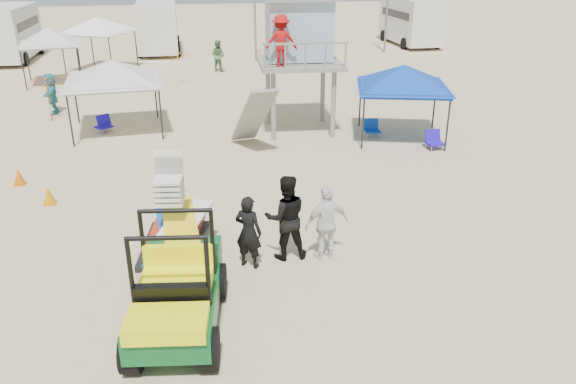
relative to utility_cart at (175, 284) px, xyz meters
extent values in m
plane|color=beige|center=(2.03, -0.12, -0.99)|extent=(140.00, 140.00, 0.00)
cube|color=#0C4F21|center=(0.02, 0.04, -0.37)|extent=(1.77, 2.96, 0.49)
cube|color=#FFF50D|center=(0.02, 0.04, -0.07)|extent=(1.37, 0.96, 0.27)
cylinder|color=black|center=(-0.59, -0.97, -0.63)|extent=(0.41, 0.75, 0.72)
cube|color=black|center=(0.02, 2.34, -0.49)|extent=(1.66, 2.21, 0.13)
cylinder|color=black|center=(-0.56, 2.34, -0.72)|extent=(0.29, 0.56, 0.53)
imported|color=black|center=(1.52, 2.04, -0.17)|extent=(0.71, 0.65, 1.64)
imported|color=black|center=(2.37, 2.29, -0.02)|extent=(0.94, 0.73, 1.93)
imported|color=white|center=(3.22, 2.04, -0.13)|extent=(1.08, 0.63, 1.73)
cylinder|color=gray|center=(3.56, 10.65, 0.24)|extent=(0.18, 0.18, 2.45)
cube|color=gray|center=(4.64, 11.73, 1.54)|extent=(3.13, 3.13, 0.16)
cube|color=#99B2C6|center=(4.64, 12.02, 2.69)|extent=(2.38, 2.11, 2.06)
imported|color=#B20F0F|center=(3.86, 10.75, 2.48)|extent=(1.11, 0.64, 1.72)
cylinder|color=black|center=(6.63, 8.69, -0.04)|extent=(0.06, 0.06, 1.90)
pyramid|color=#103CAE|center=(8.04, 10.10, 1.66)|extent=(3.66, 3.66, 0.80)
cube|color=#103CAE|center=(8.04, 10.10, 0.86)|extent=(3.66, 3.66, 0.18)
cylinder|color=black|center=(-3.63, 11.37, -0.03)|extent=(0.06, 0.06, 1.92)
pyramid|color=silver|center=(-2.10, 12.89, 1.68)|extent=(3.48, 3.48, 0.80)
cube|color=silver|center=(-2.10, 12.89, 0.88)|extent=(3.48, 3.48, 0.18)
cylinder|color=black|center=(-7.33, 20.91, 0.03)|extent=(0.06, 0.06, 2.04)
pyramid|color=silver|center=(-6.06, 22.18, 1.80)|extent=(3.07, 3.07, 0.80)
cube|color=silver|center=(-6.06, 22.18, 1.00)|extent=(3.07, 3.07, 0.18)
cylinder|color=black|center=(-5.49, 23.98, 0.11)|extent=(0.06, 0.06, 2.19)
pyramid|color=white|center=(-4.04, 25.43, 1.95)|extent=(4.05, 4.05, 0.80)
cube|color=white|center=(-4.04, 25.43, 1.15)|extent=(4.05, 4.05, 0.18)
imported|color=#AD2A12|center=(-4.86, 14.76, -0.10)|extent=(2.14, 2.18, 1.78)
imported|color=yellow|center=(0.29, 20.70, -0.14)|extent=(2.61, 2.61, 1.69)
cone|color=orange|center=(-3.36, 6.26, -0.74)|extent=(0.34, 0.34, 0.50)
cone|color=#D75F06|center=(-4.49, 7.89, -0.74)|extent=(0.34, 0.34, 0.50)
cube|color=#1910B4|center=(-2.64, 12.79, -0.77)|extent=(0.74, 0.73, 0.06)
cube|color=#1910B4|center=(-2.64, 13.03, -0.57)|extent=(0.52, 0.48, 0.44)
cylinder|color=#B2B2B7|center=(-2.86, 12.59, -0.89)|extent=(0.03, 0.03, 0.20)
cube|color=#2411B8|center=(8.75, 8.60, -0.77)|extent=(0.57, 0.54, 0.06)
cube|color=#2411B8|center=(8.75, 8.84, -0.57)|extent=(0.55, 0.21, 0.44)
cylinder|color=#B2B2B7|center=(8.53, 8.40, -0.89)|extent=(0.03, 0.03, 0.20)
cube|color=#0E389A|center=(7.10, 10.34, -0.77)|extent=(0.59, 0.56, 0.06)
cube|color=#0E389A|center=(7.10, 10.58, -0.57)|extent=(0.56, 0.23, 0.44)
cylinder|color=#B2B2B7|center=(6.88, 10.14, -0.89)|extent=(0.03, 0.03, 0.20)
cube|color=silver|center=(-9.97, 29.88, 0.76)|extent=(2.50, 6.80, 3.00)
cube|color=black|center=(-9.97, 29.88, 1.21)|extent=(2.54, 5.44, 0.50)
cube|color=silver|center=(-0.97, 31.38, 0.76)|extent=(2.50, 6.50, 3.00)
cube|color=black|center=(-0.97, 31.38, 1.21)|extent=(2.54, 5.20, 0.50)
cylinder|color=black|center=(-2.22, 29.30, -0.59)|extent=(0.25, 0.80, 0.80)
cube|color=silver|center=(8.03, 29.88, 0.76)|extent=(2.50, 7.00, 3.00)
cube|color=black|center=(8.03, 29.88, 1.21)|extent=(2.54, 5.60, 0.50)
cylinder|color=black|center=(6.78, 27.64, -0.59)|extent=(0.25, 0.80, 0.80)
cube|color=silver|center=(17.03, 31.38, 0.76)|extent=(2.50, 6.60, 3.00)
cube|color=black|center=(17.03, 31.38, 1.21)|extent=(2.54, 5.28, 0.50)
cylinder|color=black|center=(15.78, 29.27, -0.59)|extent=(0.25, 0.80, 0.80)
imported|color=teal|center=(-4.99, 15.98, -0.14)|extent=(0.65, 1.61, 1.69)
imported|color=#D5DC52|center=(9.64, 27.61, -0.18)|extent=(0.42, 0.61, 1.62)
imported|color=#4A7747|center=(2.48, 23.90, -0.12)|extent=(1.07, 1.03, 1.73)
camera|label=1|loc=(0.38, -8.47, 5.25)|focal=35.00mm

